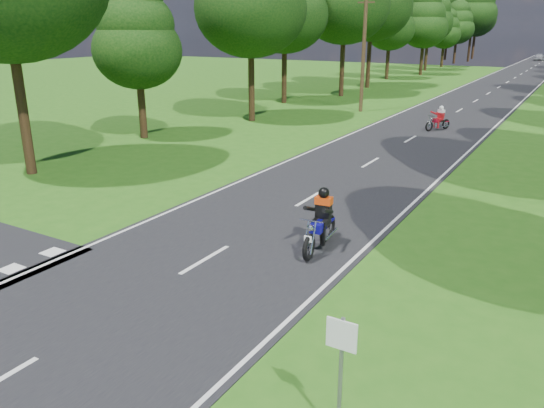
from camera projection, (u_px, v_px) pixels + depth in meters
The scene contains 9 objects.
ground at pixel (151, 292), 12.07m from camera, with size 160.00×160.00×0.00m, color #285F15.
main_road at pixel (499, 87), 52.89m from camera, with size 7.00×140.00×0.02m, color black.
road_markings at pixel (494, 89), 51.42m from camera, with size 7.40×140.00×0.01m.
treeline at pixel (538, 3), 57.80m from camera, with size 40.00×115.35×14.78m.
telegraph_pole at pixel (364, 52), 36.53m from camera, with size 1.20×0.26×8.00m.
road_sign at pixel (341, 360), 7.35m from camera, with size 0.45×0.07×2.00m.
rider_near_blue at pixel (320, 219), 14.12m from camera, with size 0.67×2.01×1.68m, color #120E9B, non-canonical shape.
rider_far_red at pixel (438, 118), 30.65m from camera, with size 0.56×1.69×1.41m, color #A50C23, non-canonical shape.
distant_car at pixel (539, 57), 94.57m from camera, with size 1.51×3.76×1.28m, color #A9ACB0.
Camera 1 is at (7.87, -7.91, 5.73)m, focal length 35.00 mm.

